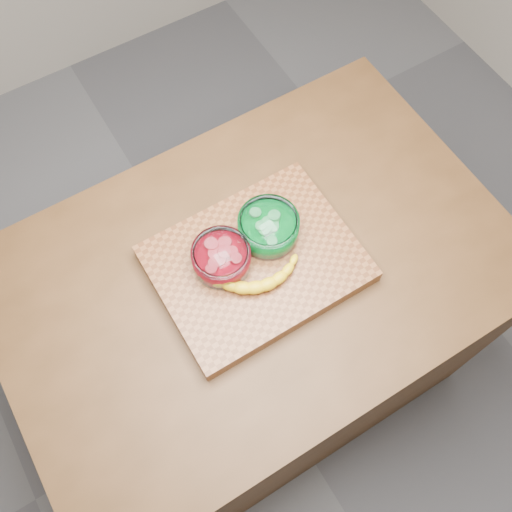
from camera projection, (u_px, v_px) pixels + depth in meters
ground at (256, 368)px, 2.13m from camera, size 3.50×3.50×0.00m
counter at (256, 329)px, 1.72m from camera, size 1.20×0.80×0.90m
cutting_board at (256, 264)px, 1.30m from camera, size 0.45×0.35×0.04m
bowl_red at (221, 258)px, 1.25m from camera, size 0.13×0.13×0.06m
bowl_green at (268, 228)px, 1.28m from camera, size 0.14×0.14×0.06m
banana at (254, 269)px, 1.25m from camera, size 0.23×0.15×0.03m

